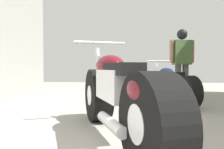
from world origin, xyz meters
name	(u,v)px	position (x,y,z in m)	size (l,w,h in m)	color
ground_plane	(130,115)	(0.00, 3.02, 0.00)	(14.50, 14.50, 0.00)	#9E998E
motorcycle_maroon_cruiser	(118,96)	(-0.12, 1.89, 0.43)	(1.08, 2.13, 1.03)	black
motorcycle_black_naked	(171,85)	(0.80, 4.19, 0.36)	(0.81, 1.81, 0.86)	black
mechanic_in_blue	(182,56)	(1.24, 5.30, 0.98)	(0.64, 0.33, 1.64)	#4C4C4C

